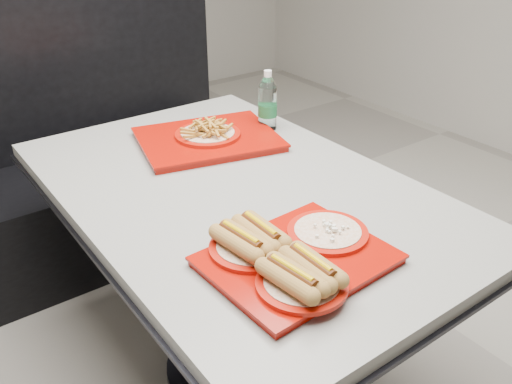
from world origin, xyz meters
TOP-DOWN VIEW (x-y plane):
  - ground at (0.00, 0.00)m, footprint 6.00×6.00m
  - diner_table at (0.00, 0.00)m, footprint 0.92×1.42m
  - booth_bench at (0.00, 1.09)m, footprint 1.30×0.57m
  - tray_near at (-0.12, -0.39)m, footprint 0.43×0.37m
  - tray_far at (0.10, 0.32)m, footprint 0.53×0.46m
  - water_bottle at (0.34, 0.30)m, footprint 0.07×0.07m

SIDE VIEW (x-z plane):
  - ground at x=0.00m, z-range 0.00..0.00m
  - booth_bench at x=0.00m, z-range -0.27..1.08m
  - diner_table at x=0.00m, z-range 0.21..0.96m
  - tray_far at x=0.10m, z-range 0.73..0.82m
  - tray_near at x=-0.12m, z-range 0.74..0.83m
  - water_bottle at x=0.34m, z-range 0.74..0.95m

